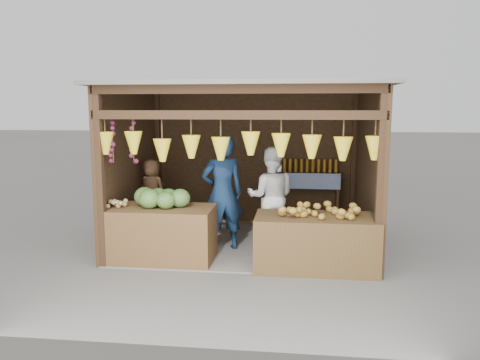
# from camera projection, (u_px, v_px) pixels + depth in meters

# --- Properties ---
(ground) EXTENTS (80.00, 80.00, 0.00)m
(ground) POSITION_uv_depth(u_px,v_px,m) (246.00, 243.00, 8.01)
(ground) COLOR #514F49
(ground) RESTS_ON ground
(stall_structure) EXTENTS (4.30, 3.30, 2.66)m
(stall_structure) POSITION_uv_depth(u_px,v_px,m) (244.00, 146.00, 7.72)
(stall_structure) COLOR slate
(stall_structure) RESTS_ON ground
(back_shelf) EXTENTS (1.25, 0.32, 1.32)m
(back_shelf) POSITION_uv_depth(u_px,v_px,m) (307.00, 182.00, 9.02)
(back_shelf) COLOR #382314
(back_shelf) RESTS_ON ground
(counter_left) EXTENTS (1.55, 0.85, 0.82)m
(counter_left) POSITION_uv_depth(u_px,v_px,m) (162.00, 234.00, 7.04)
(counter_left) COLOR #53361B
(counter_left) RESTS_ON ground
(counter_right) EXTENTS (1.73, 0.85, 0.77)m
(counter_right) POSITION_uv_depth(u_px,v_px,m) (315.00, 242.00, 6.70)
(counter_right) COLOR #472F17
(counter_right) RESTS_ON ground
(stool) EXTENTS (0.31, 0.31, 0.29)m
(stool) POSITION_uv_depth(u_px,v_px,m) (153.00, 230.00, 8.31)
(stool) COLOR black
(stool) RESTS_ON ground
(man_standing) EXTENTS (0.81, 0.68, 1.88)m
(man_standing) POSITION_uv_depth(u_px,v_px,m) (223.00, 193.00, 7.49)
(man_standing) COLOR #122746
(man_standing) RESTS_ON ground
(woman_standing) EXTENTS (0.81, 0.64, 1.67)m
(woman_standing) POSITION_uv_depth(u_px,v_px,m) (271.00, 197.00, 7.77)
(woman_standing) COLOR white
(woman_standing) RESTS_ON ground
(vendor_seated) EXTENTS (0.64, 0.54, 1.12)m
(vendor_seated) POSITION_uv_depth(u_px,v_px,m) (152.00, 191.00, 8.20)
(vendor_seated) COLOR brown
(vendor_seated) RESTS_ON stool
(melon_pile) EXTENTS (1.00, 0.50, 0.32)m
(melon_pile) POSITION_uv_depth(u_px,v_px,m) (161.00, 196.00, 6.98)
(melon_pile) COLOR #1B4E15
(melon_pile) RESTS_ON counter_left
(tanfruit_pile) EXTENTS (0.34, 0.40, 0.13)m
(tanfruit_pile) POSITION_uv_depth(u_px,v_px,m) (118.00, 202.00, 7.02)
(tanfruit_pile) COLOR #A7814D
(tanfruit_pile) RESTS_ON counter_left
(mango_pile) EXTENTS (1.40, 0.64, 0.22)m
(mango_pile) POSITION_uv_depth(u_px,v_px,m) (317.00, 208.00, 6.64)
(mango_pile) COLOR #CC541B
(mango_pile) RESTS_ON counter_right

